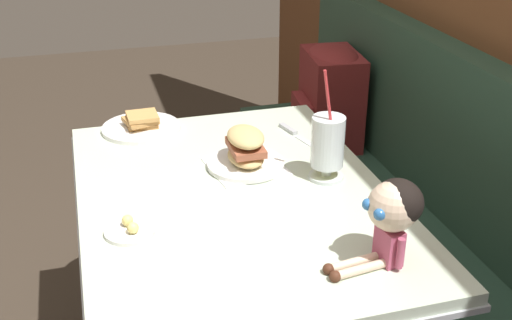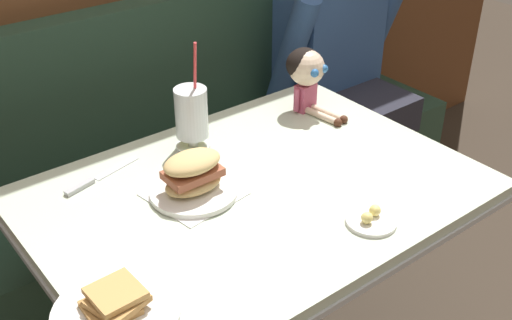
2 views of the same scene
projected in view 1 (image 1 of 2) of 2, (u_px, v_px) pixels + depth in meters
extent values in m
cube|color=#233D2D|center=(415.00, 309.00, 2.06)|extent=(2.60, 0.48, 0.45)
cube|color=#233D2D|center=(492.00, 162.00, 1.89)|extent=(2.60, 0.10, 0.55)
cube|color=beige|center=(234.00, 198.00, 1.70)|extent=(1.10, 0.80, 0.03)
cube|color=#B7BABF|center=(234.00, 206.00, 1.71)|extent=(1.11, 0.81, 0.02)
cylinder|color=#A5A8AD|center=(236.00, 306.00, 1.85)|extent=(0.14, 0.14, 0.65)
cylinder|color=white|center=(141.00, 128.00, 2.06)|extent=(0.25, 0.25, 0.01)
cube|color=#B78447|center=(143.00, 123.00, 2.06)|extent=(0.10, 0.10, 0.01)
cube|color=#B78447|center=(140.00, 120.00, 2.04)|extent=(0.12, 0.12, 0.01)
cube|color=tan|center=(141.00, 116.00, 2.04)|extent=(0.10, 0.10, 0.01)
cylinder|color=silver|center=(326.00, 176.00, 1.76)|extent=(0.10, 0.10, 0.01)
cylinder|color=silver|center=(326.00, 170.00, 1.75)|extent=(0.03, 0.03, 0.03)
cylinder|color=silver|center=(328.00, 142.00, 1.72)|extent=(0.09, 0.09, 0.14)
cylinder|color=#E0DB6B|center=(328.00, 145.00, 1.72)|extent=(0.08, 0.08, 0.12)
cylinder|color=#DB383D|center=(330.00, 111.00, 1.66)|extent=(0.02, 0.04, 0.22)
cube|color=white|center=(246.00, 166.00, 1.83)|extent=(0.23, 0.23, 0.00)
cylinder|color=white|center=(246.00, 164.00, 1.82)|extent=(0.22, 0.22, 0.01)
ellipsoid|color=tan|center=(246.00, 156.00, 1.81)|extent=(0.15, 0.10, 0.04)
cube|color=#995138|center=(246.00, 147.00, 1.80)|extent=(0.14, 0.09, 0.02)
ellipsoid|color=tan|center=(246.00, 137.00, 1.79)|extent=(0.15, 0.10, 0.04)
cylinder|color=white|center=(130.00, 231.00, 1.51)|extent=(0.12, 0.12, 0.01)
sphere|color=#F4E07A|center=(128.00, 221.00, 1.52)|extent=(0.03, 0.03, 0.03)
sphere|color=#F4E07A|center=(133.00, 228.00, 1.49)|extent=(0.03, 0.03, 0.03)
cube|color=silver|center=(310.00, 144.00, 1.96)|extent=(0.14, 0.05, 0.00)
cube|color=#B2B5BA|center=(288.00, 129.00, 2.06)|extent=(0.09, 0.04, 0.01)
cube|color=#B74C6B|center=(389.00, 245.00, 1.39)|extent=(0.07, 0.05, 0.08)
sphere|color=beige|center=(393.00, 206.00, 1.35)|extent=(0.11, 0.11, 0.11)
ellipsoid|color=black|center=(398.00, 202.00, 1.35)|extent=(0.13, 0.12, 0.10)
sphere|color=#2D6BB2|center=(368.00, 204.00, 1.35)|extent=(0.03, 0.03, 0.03)
sphere|color=#2D6BB2|center=(380.00, 214.00, 1.31)|extent=(0.03, 0.03, 0.03)
cylinder|color=beige|center=(353.00, 263.00, 1.39)|extent=(0.04, 0.12, 0.02)
cylinder|color=beige|center=(360.00, 270.00, 1.37)|extent=(0.04, 0.12, 0.02)
sphere|color=#4C2819|center=(329.00, 269.00, 1.37)|extent=(0.03, 0.03, 0.03)
sphere|color=#4C2819|center=(335.00, 277.00, 1.35)|extent=(0.03, 0.03, 0.03)
cylinder|color=#B74C6B|center=(378.00, 234.00, 1.43)|extent=(0.02, 0.02, 0.07)
cylinder|color=#B74C6B|center=(400.00, 253.00, 1.36)|extent=(0.02, 0.02, 0.07)
cube|color=maroon|center=(331.00, 99.00, 2.60)|extent=(0.32, 0.23, 0.38)
cube|color=maroon|center=(302.00, 119.00, 2.60)|extent=(0.21, 0.07, 0.17)
ellipsoid|color=maroon|center=(333.00, 56.00, 2.52)|extent=(0.30, 0.22, 0.07)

